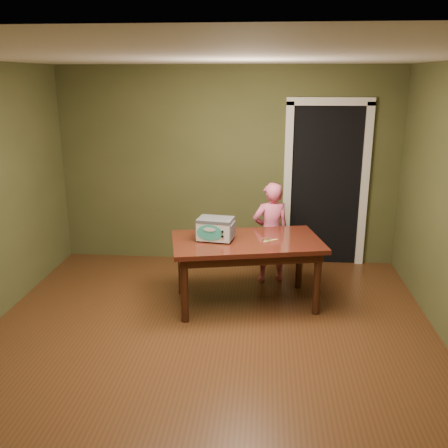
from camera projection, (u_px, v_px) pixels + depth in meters
The scene contains 8 objects.
floor at pixel (206, 353), 4.60m from camera, with size 5.00×5.00×0.00m, color #552D18.
room_shell at pixel (204, 170), 4.11m from camera, with size 4.52×5.02×2.61m.
doorway at pixel (323, 182), 6.85m from camera, with size 1.10×0.66×2.25m.
dining_table at pixel (247, 248), 5.43m from camera, with size 1.75×1.21×0.75m.
toy_oven at pixel (215, 228), 5.36m from camera, with size 0.43×0.32×0.24m.
baking_pan at pixel (267, 239), 5.39m from camera, with size 0.10×0.10×0.02m.
spatula at pixel (271, 241), 5.36m from camera, with size 0.18×0.03×0.01m, color #D8C55E.
child at pixel (271, 233), 6.07m from camera, with size 0.45×0.30×1.25m, color #E35D84.
Camera 1 is at (0.51, -4.04, 2.45)m, focal length 40.00 mm.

